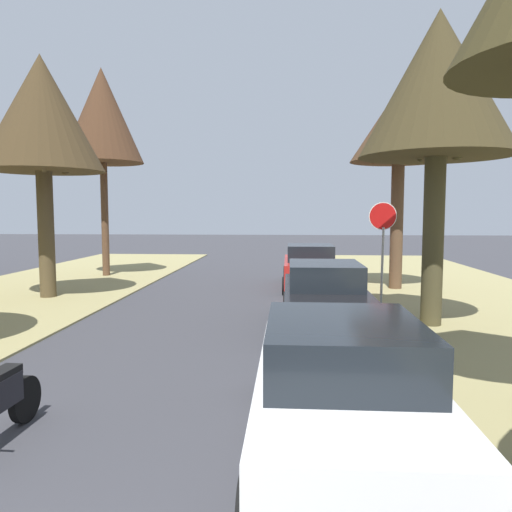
{
  "coord_description": "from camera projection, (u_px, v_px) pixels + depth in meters",
  "views": [
    {
      "loc": [
        1.6,
        -0.92,
        2.7
      ],
      "look_at": [
        0.84,
        10.55,
        1.68
      ],
      "focal_mm": 34.03,
      "sensor_mm": 36.0,
      "label": 1
    }
  ],
  "objects": [
    {
      "name": "parked_sedan_white",
      "position": [
        341.0,
        393.0,
        5.35
      ],
      "size": [
        1.96,
        4.41,
        1.57
      ],
      "color": "white",
      "rests_on": "ground"
    },
    {
      "name": "street_tree_right_far",
      "position": [
        399.0,
        127.0,
        16.7
      ],
      "size": [
        3.34,
        3.34,
        6.99
      ],
      "color": "brown",
      "rests_on": "grass_verge_right"
    },
    {
      "name": "street_tree_left_mid_b",
      "position": [
        42.0,
        115.0,
        14.95
      ],
      "size": [
        3.72,
        3.72,
        7.52
      ],
      "color": "#4D3F27",
      "rests_on": "grass_verge_left"
    },
    {
      "name": "street_tree_left_far",
      "position": [
        102.0,
        116.0,
        20.18
      ],
      "size": [
        3.34,
        3.34,
        8.67
      ],
      "color": "brown",
      "rests_on": "grass_verge_left"
    },
    {
      "name": "street_tree_right_mid_b",
      "position": [
        438.0,
        87.0,
        11.1
      ],
      "size": [
        3.57,
        3.57,
        7.28
      ],
      "color": "#464026",
      "rests_on": "grass_verge_right"
    },
    {
      "name": "parked_sedan_red",
      "position": [
        310.0,
        268.0,
        17.59
      ],
      "size": [
        1.96,
        4.41,
        1.57
      ],
      "color": "red",
      "rests_on": "ground"
    },
    {
      "name": "parked_sedan_black",
      "position": [
        324.0,
        298.0,
        11.27
      ],
      "size": [
        1.96,
        4.41,
        1.57
      ],
      "color": "black",
      "rests_on": "ground"
    },
    {
      "name": "stop_sign_far",
      "position": [
        383.0,
        231.0,
        14.03
      ],
      "size": [
        0.81,
        0.23,
        2.97
      ],
      "color": "#9EA0A5",
      "rests_on": "grass_verge_right"
    }
  ]
}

